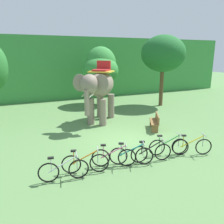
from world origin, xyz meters
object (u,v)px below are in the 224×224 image
Objects in this scene: tree_far_left at (163,54)px; bike_pink at (114,157)px; bike_orange at (85,163)px; bike_teal at (131,155)px; wooden_bench at (155,121)px; tree_center_right at (100,71)px; tree_left at (101,64)px; bike_yellow at (192,146)px; elephant at (99,87)px; bike_white at (64,170)px; bike_black at (151,152)px; bike_green at (168,146)px.

tree_far_left is 11.99m from bike_pink.
bike_pink is at bearing 1.04° from bike_orange.
wooden_bench is (3.30, 3.20, 0.09)m from bike_teal.
tree_center_right reaches higher than wooden_bench.
tree_left is 0.85× the size of tree_far_left.
tree_center_right is 11.70m from bike_orange.
bike_orange is 1.82m from bike_teal.
elephant is at bearing 107.07° from bike_yellow.
wooden_bench is at bearing 28.96° from bike_white.
tree_far_left reaches higher than wooden_bench.
bike_black is at bearing -4.44° from bike_orange.
bike_green is (-5.43, -8.10, -3.81)m from tree_far_left.
bike_black is 4.11m from wooden_bench.
bike_white is 2.64m from bike_teal.
tree_left is (0.19, 0.40, 0.48)m from tree_center_right.
tree_center_right is 2.37× the size of bike_white.
bike_pink is 0.99× the size of bike_yellow.
tree_far_left reaches higher than bike_green.
bike_orange is (-9.11, -8.12, -3.81)m from tree_far_left.
tree_left reaches higher than bike_orange.
bike_white is 4.50m from bike_green.
bike_pink is at bearing 173.30° from bike_yellow.
bike_teal is at bearing 174.45° from bike_yellow.
tree_far_left is 3.42× the size of bike_green.
tree_far_left is at bearing 52.27° from bike_black.
tree_far_left is 7.42m from wooden_bench.
elephant reaches higher than bike_black.
elephant is 2.55× the size of wooden_bench.
tree_far_left reaches higher than bike_teal.
bike_orange is 1.00× the size of bike_green.
bike_teal is 1.87m from bike_green.
tree_center_right reaches higher than bike_green.
bike_pink is (-3.52, -10.42, -2.46)m from tree_center_right.
wooden_bench is at bearing 37.65° from bike_pink.
tree_left is 1.24× the size of elephant.
bike_yellow is (1.86, -6.07, -1.82)m from elephant.
bike_orange and bike_yellow have the same top height.
elephant is at bearing 58.83° from bike_white.
bike_black is 1.05× the size of bike_yellow.
bike_black is at bearing -8.48° from bike_pink.
tree_center_right is 0.71× the size of tree_far_left.
bike_orange is 5.98m from wooden_bench.
bike_pink is 1.54m from bike_black.
bike_green is at bearing -115.12° from wooden_bench.
tree_center_right is 10.75m from bike_green.
bike_yellow is (1.94, -0.18, 0.00)m from bike_black.
bike_orange and bike_pink have the same top height.
bike_orange is 4.62m from bike_yellow.
elephant is at bearing -111.99° from tree_center_right.
bike_orange is at bearing -115.73° from elephant.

